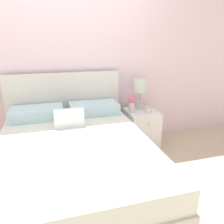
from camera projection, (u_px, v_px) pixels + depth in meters
ground_plane at (68, 145)px, 3.23m from camera, size 12.00×12.00×0.00m
wall_back at (61, 54)px, 2.88m from camera, size 8.00×0.06×2.60m
bed at (74, 159)px, 2.29m from camera, size 1.52×1.99×1.07m
nightstand at (141, 128)px, 3.19m from camera, size 0.42×0.49×0.52m
table_lamp at (140, 89)px, 3.12m from camera, size 0.19×0.19×0.43m
flower_vase at (132, 102)px, 3.01m from camera, size 0.11×0.11×0.24m
alarm_clock at (148, 110)px, 3.02m from camera, size 0.09×0.06×0.07m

